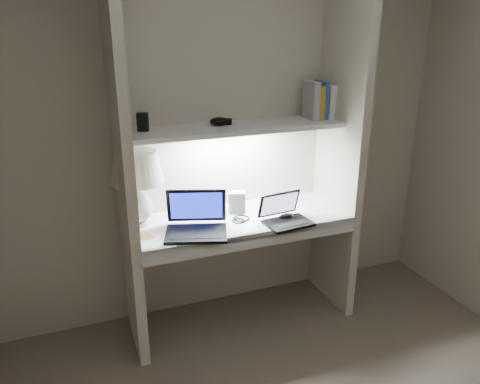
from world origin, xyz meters
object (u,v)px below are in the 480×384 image
laptop_main (196,223)px  book_row (323,100)px  laptop_netbook (285,216)px  table_lamp (137,176)px  speaker (237,202)px

laptop_main → book_row: bearing=31.1°
laptop_netbook → laptop_main: bearing=167.4°
table_lamp → laptop_main: 0.46m
laptop_main → laptop_netbook: laptop_main is taller
table_lamp → laptop_main: (0.30, -0.22, -0.27)m
speaker → book_row: (0.65, 0.04, 0.64)m
book_row → table_lamp: bearing=-179.5°
table_lamp → speaker: 0.69m
laptop_main → speaker: (0.34, 0.19, 0.02)m
laptop_main → table_lamp: bearing=161.1°
table_lamp → book_row: 1.35m
laptop_netbook → book_row: 0.84m
table_lamp → speaker: bearing=-2.7°
table_lamp → laptop_main: bearing=-36.5°
laptop_main → book_row: (0.98, 0.24, 0.66)m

